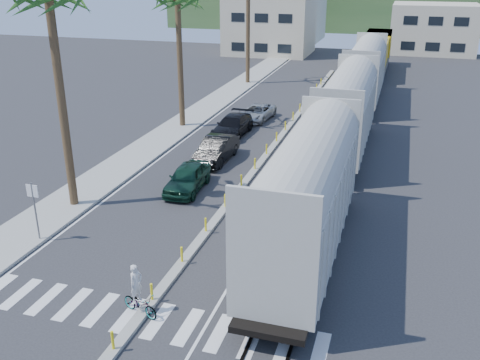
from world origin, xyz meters
name	(u,v)px	position (x,y,z in m)	size (l,w,h in m)	color
ground	(163,289)	(0.00, 0.00, 0.00)	(140.00, 140.00, 0.00)	#28282B
sidewalk	(194,116)	(-8.50, 25.00, 0.07)	(3.00, 90.00, 0.15)	gray
rails	(356,120)	(5.00, 28.00, 0.03)	(1.56, 100.00, 0.06)	black
median	(276,142)	(0.00, 19.96, 0.09)	(0.45, 60.00, 0.85)	gray
crosswalk	(141,317)	(0.00, -2.00, 0.01)	(14.00, 2.20, 0.01)	silver
lane_markings	(265,123)	(-2.15, 25.00, 0.00)	(9.42, 90.00, 0.01)	silver
freight_train	(355,95)	(5.00, 24.89, 2.91)	(3.00, 60.94, 5.85)	#B0AFA2
street_sign	(34,203)	(-7.30, 2.00, 1.97)	(0.60, 0.08, 3.00)	slate
buildings	(312,18)	(-6.41, 71.66, 4.36)	(38.00, 27.00, 10.00)	#C1B799
car_lead	(188,178)	(-2.91, 9.86, 0.77)	(2.04, 4.60, 1.54)	#103223
car_second	(217,149)	(-2.96, 15.10, 0.81)	(1.79, 4.93, 1.61)	black
car_third	(232,126)	(-3.69, 20.90, 0.76)	(2.32, 5.34, 1.53)	black
car_rear	(257,112)	(-3.05, 25.79, 0.64)	(2.59, 4.82, 1.28)	#ACAFB2
cyclist	(139,299)	(-0.12, -1.79, 0.65)	(1.64, 2.05, 2.09)	#9EA0A5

